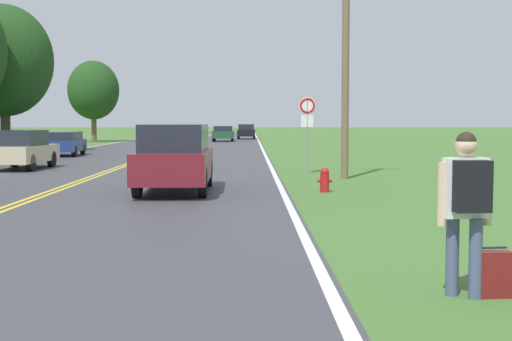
# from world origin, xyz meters

# --- Properties ---
(hitchhiker_person) EXTENTS (0.61, 0.44, 1.79)m
(hitchhiker_person) POSITION_xyz_m (7.59, 3.47, 1.09)
(hitchhiker_person) COLOR #475175
(hitchhiker_person) RESTS_ON ground
(suitcase) EXTENTS (0.40, 0.21, 0.55)m
(suitcase) POSITION_xyz_m (7.91, 3.49, 0.25)
(suitcase) COLOR maroon
(suitcase) RESTS_ON ground
(fire_hydrant) EXTENTS (0.40, 0.24, 0.66)m
(fire_hydrant) POSITION_xyz_m (7.29, 14.84, 0.33)
(fire_hydrant) COLOR red
(fire_hydrant) RESTS_ON ground
(traffic_sign) EXTENTS (0.60, 0.10, 2.75)m
(traffic_sign) POSITION_xyz_m (7.37, 21.57, 2.08)
(traffic_sign) COLOR gray
(traffic_sign) RESTS_ON ground
(utility_pole_midground) EXTENTS (1.80, 0.24, 8.08)m
(utility_pole_midground) POSITION_xyz_m (8.41, 19.22, 4.19)
(utility_pole_midground) COLOR brown
(utility_pole_midground) RESTS_ON ground
(tree_left_verge) EXTENTS (5.79, 5.79, 8.82)m
(tree_left_verge) POSITION_xyz_m (-9.35, 38.88, 5.47)
(tree_left_verge) COLOR #473828
(tree_left_verge) RESTS_ON ground
(tree_behind_sign) EXTENTS (4.60, 4.60, 7.31)m
(tree_behind_sign) POSITION_xyz_m (-8.76, 60.60, 4.65)
(tree_behind_sign) COLOR brown
(tree_behind_sign) RESTS_ON ground
(car_maroon_suv_approaching) EXTENTS (1.87, 4.91, 1.81)m
(car_maroon_suv_approaching) POSITION_xyz_m (3.30, 14.98, 0.96)
(car_maroon_suv_approaching) COLOR black
(car_maroon_suv_approaching) RESTS_ON ground
(car_champagne_sedan_mid_near) EXTENTS (1.89, 4.14, 1.54)m
(car_champagne_sedan_mid_near) POSITION_xyz_m (-3.65, 23.90, 0.79)
(car_champagne_sedan_mid_near) COLOR black
(car_champagne_sedan_mid_near) RESTS_ON ground
(car_dark_blue_hatchback_mid_far) EXTENTS (2.07, 3.92, 1.31)m
(car_dark_blue_hatchback_mid_far) POSITION_xyz_m (-4.81, 34.49, 0.71)
(car_dark_blue_hatchback_mid_far) COLOR black
(car_dark_blue_hatchback_mid_far) RESTS_ON ground
(car_dark_green_sedan_receding) EXTENTS (1.92, 4.05, 1.41)m
(car_dark_green_sedan_receding) POSITION_xyz_m (2.88, 61.99, 0.75)
(car_dark_green_sedan_receding) COLOR black
(car_dark_green_sedan_receding) RESTS_ON ground
(car_black_hatchback_distant) EXTENTS (1.84, 3.84, 1.55)m
(car_black_hatchback_distant) POSITION_xyz_m (4.99, 69.86, 0.83)
(car_black_hatchback_distant) COLOR black
(car_black_hatchback_distant) RESTS_ON ground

